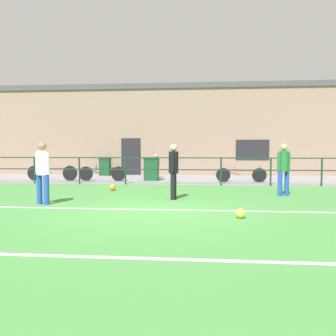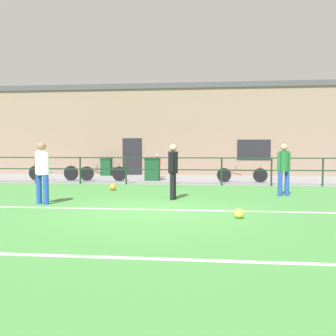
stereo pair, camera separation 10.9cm
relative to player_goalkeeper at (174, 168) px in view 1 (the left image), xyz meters
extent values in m
cube|color=#478C42|center=(-0.35, -1.92, -0.96)|extent=(60.00, 44.00, 0.04)
cube|color=white|center=(-0.35, -1.79, -0.93)|extent=(36.00, 0.11, 0.00)
cube|color=white|center=(-0.35, -5.55, -0.93)|extent=(36.00, 0.11, 0.00)
cube|color=gray|center=(-0.35, 6.58, -0.93)|extent=(48.00, 5.00, 0.02)
cylinder|color=#193823|center=(-6.35, 4.08, -0.36)|extent=(0.07, 0.07, 1.15)
cylinder|color=#193823|center=(-4.35, 4.08, -0.36)|extent=(0.07, 0.07, 1.15)
cylinder|color=#193823|center=(-2.35, 4.08, -0.36)|extent=(0.07, 0.07, 1.15)
cylinder|color=#193823|center=(-0.35, 4.08, -0.36)|extent=(0.07, 0.07, 1.15)
cylinder|color=#193823|center=(1.65, 4.08, -0.36)|extent=(0.07, 0.07, 1.15)
cylinder|color=#193823|center=(3.65, 4.08, -0.36)|extent=(0.07, 0.07, 1.15)
cylinder|color=#193823|center=(5.65, 4.08, -0.36)|extent=(0.07, 0.07, 1.15)
cube|color=#193823|center=(-0.35, 4.08, 0.19)|extent=(36.00, 0.04, 0.04)
cube|color=#193823|center=(-0.35, 4.08, -0.30)|extent=(36.00, 0.04, 0.04)
cube|color=gray|center=(-0.35, 10.28, 1.49)|extent=(28.00, 2.40, 4.86)
cube|color=#232328|center=(-3.12, 9.07, 0.11)|extent=(1.10, 0.04, 2.10)
cube|color=#232328|center=(3.66, 9.07, 0.51)|extent=(1.80, 0.04, 1.10)
cube|color=#4C4C51|center=(-0.35, 10.28, 4.08)|extent=(28.00, 2.56, 0.30)
cylinder|color=black|center=(0.01, 0.12, -0.55)|extent=(0.14, 0.14, 0.78)
cylinder|color=black|center=(-0.01, -0.12, -0.55)|extent=(0.14, 0.14, 0.78)
cylinder|color=black|center=(0.00, 0.00, 0.17)|extent=(0.29, 0.29, 0.65)
sphere|color=tan|center=(0.00, 0.00, 0.60)|extent=(0.22, 0.22, 0.22)
cylinder|color=black|center=(0.01, 0.17, 0.15)|extent=(0.10, 0.10, 0.58)
cylinder|color=black|center=(-0.01, -0.17, 0.15)|extent=(0.10, 0.10, 0.58)
cylinder|color=blue|center=(3.33, 1.03, -0.54)|extent=(0.14, 0.14, 0.79)
cylinder|color=blue|center=(3.56, 1.12, -0.54)|extent=(0.14, 0.14, 0.79)
cylinder|color=#237038|center=(3.44, 1.07, 0.18)|extent=(0.29, 0.29, 0.65)
sphere|color=tan|center=(3.44, 1.07, 0.62)|extent=(0.22, 0.22, 0.22)
cylinder|color=#237038|center=(3.28, 1.01, 0.16)|extent=(0.10, 0.10, 0.58)
cylinder|color=#237038|center=(3.61, 1.13, 0.16)|extent=(0.10, 0.10, 0.58)
cylinder|color=blue|center=(-3.57, -1.21, -0.54)|extent=(0.15, 0.15, 0.80)
cylinder|color=blue|center=(-3.34, -1.29, -0.54)|extent=(0.15, 0.15, 0.80)
cylinder|color=white|center=(-3.46, -1.25, 0.19)|extent=(0.30, 0.30, 0.66)
sphere|color=#A37556|center=(-3.46, -1.25, 0.64)|extent=(0.23, 0.23, 0.23)
cylinder|color=white|center=(-3.62, -1.19, 0.18)|extent=(0.10, 0.10, 0.59)
cylinder|color=white|center=(-3.29, -1.31, 0.18)|extent=(0.10, 0.10, 0.59)
sphere|color=orange|center=(-2.35, 1.95, -0.82)|extent=(0.23, 0.23, 0.23)
sphere|color=#E5E04C|center=(1.66, -2.65, -0.83)|extent=(0.21, 0.21, 0.21)
cylinder|color=#232D4C|center=(-1.34, 7.17, -0.63)|extent=(0.11, 0.11, 0.58)
cylinder|color=#232D4C|center=(-1.52, 7.13, -0.63)|extent=(0.11, 0.11, 0.58)
cylinder|color=red|center=(-1.43, 7.15, -0.10)|extent=(0.21, 0.21, 0.48)
sphere|color=beige|center=(-1.43, 7.15, 0.22)|extent=(0.16, 0.16, 0.16)
cylinder|color=red|center=(-1.30, 7.17, -0.11)|extent=(0.08, 0.08, 0.43)
cylinder|color=red|center=(-1.55, 7.13, -0.11)|extent=(0.08, 0.08, 0.43)
cylinder|color=black|center=(-6.95, 5.28, -0.57)|extent=(0.69, 0.04, 0.69)
cylinder|color=black|center=(-5.23, 5.28, -0.57)|extent=(0.69, 0.04, 0.69)
cube|color=#4C5156|center=(-6.09, 5.28, -0.34)|extent=(1.34, 0.04, 0.04)
cube|color=#4C5156|center=(-6.52, 5.28, -0.46)|extent=(0.84, 0.03, 0.25)
cylinder|color=#4C5156|center=(-6.39, 5.28, -0.24)|extent=(0.03, 0.03, 0.20)
cylinder|color=#4C5156|center=(-5.23, 5.28, -0.27)|extent=(0.03, 0.03, 0.28)
cylinder|color=black|center=(-4.48, 5.28, -0.58)|extent=(0.67, 0.04, 0.67)
cylinder|color=black|center=(-2.94, 5.28, -0.58)|extent=(0.67, 0.04, 0.67)
cube|color=black|center=(-3.71, 5.28, -0.36)|extent=(1.20, 0.04, 0.04)
cube|color=black|center=(-4.09, 5.28, -0.47)|extent=(0.75, 0.03, 0.24)
cylinder|color=black|center=(-3.98, 5.28, -0.26)|extent=(0.03, 0.03, 0.20)
cylinder|color=black|center=(-2.94, 5.28, -0.29)|extent=(0.03, 0.03, 0.28)
cylinder|color=black|center=(1.82, 5.28, -0.60)|extent=(0.63, 0.04, 0.63)
cylinder|color=black|center=(3.40, 5.28, -0.60)|extent=(0.63, 0.04, 0.63)
cube|color=maroon|center=(2.61, 5.28, -0.40)|extent=(1.23, 0.04, 0.04)
cube|color=maroon|center=(2.22, 5.28, -0.50)|extent=(0.77, 0.03, 0.23)
cylinder|color=maroon|center=(2.34, 5.28, -0.30)|extent=(0.03, 0.03, 0.20)
cylinder|color=maroon|center=(3.40, 5.28, -0.33)|extent=(0.03, 0.03, 0.28)
cube|color=#194C28|center=(-1.49, 5.80, -0.42)|extent=(0.65, 0.54, 0.99)
cube|color=#143D20|center=(-1.49, 5.80, 0.11)|extent=(0.69, 0.58, 0.08)
cube|color=#194C28|center=(-4.45, 8.45, -0.47)|extent=(0.56, 0.47, 0.88)
cube|color=#143D20|center=(-4.45, 8.45, 0.01)|extent=(0.59, 0.50, 0.08)
camera|label=1|loc=(0.77, -10.15, 0.57)|focal=36.73mm
camera|label=2|loc=(0.88, -10.13, 0.57)|focal=36.73mm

